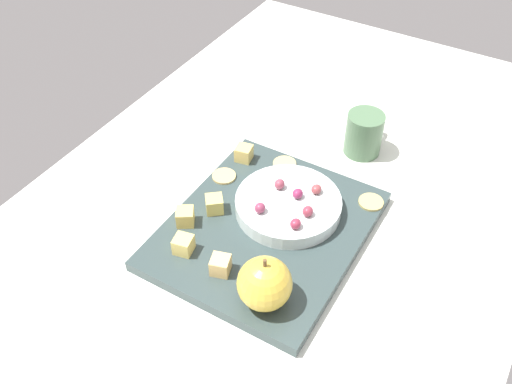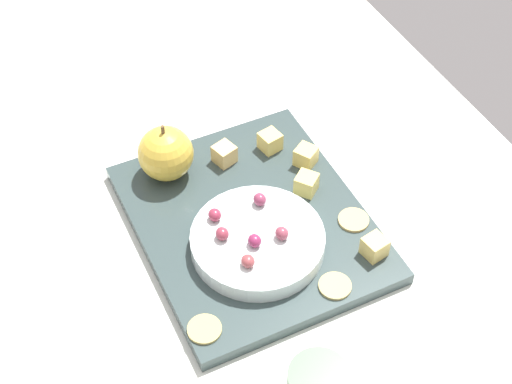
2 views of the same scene
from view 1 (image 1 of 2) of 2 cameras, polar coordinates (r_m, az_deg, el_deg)
name	(u,v)px [view 1 (image 1 of 2)]	position (r cm, az deg, el deg)	size (l,w,h in cm)	color
table	(267,230)	(96.73, 1.11, -3.86)	(144.92, 82.29, 4.58)	silver
platter	(266,230)	(92.38, 1.02, -3.81)	(35.03, 29.35, 1.93)	#314040
serving_dish	(288,205)	(93.36, 3.25, -1.30)	(17.44, 17.44, 2.48)	silver
apple_whole	(265,284)	(79.32, 0.86, -9.17)	(7.79, 7.79, 7.79)	gold
apple_stem	(265,263)	(75.79, 0.90, -7.11)	(0.50, 0.50, 1.20)	brown
cheese_cube_0	(183,245)	(87.83, -7.29, -5.26)	(2.77, 2.77, 2.77)	#F0D26A
cheese_cube_1	(214,204)	(93.38, -4.19, -1.23)	(2.77, 2.77, 2.77)	#E6CF66
cheese_cube_2	(223,266)	(84.59, -3.37, -7.42)	(2.77, 2.77, 2.77)	#F4C675
cheese_cube_3	(244,153)	(102.80, -1.23, 3.90)	(2.77, 2.77, 2.77)	#E2C267
cheese_cube_4	(185,217)	(91.83, -7.12, -2.48)	(2.77, 2.77, 2.77)	#EDCD67
cracker_0	(285,164)	(102.50, 2.88, 2.84)	(4.17, 4.17, 0.40)	tan
cracker_1	(224,176)	(100.05, -3.23, 1.60)	(4.17, 4.17, 0.40)	tan
cracker_2	(371,202)	(97.09, 11.45, -1.00)	(4.17, 4.17, 0.40)	tan
grape_0	(281,185)	(93.75, 2.53, 0.74)	(1.87, 1.68, 1.70)	#8C3B4C
grape_1	(298,194)	(92.42, 4.20, -0.17)	(1.87, 1.68, 1.60)	#84264D
grape_2	(296,224)	(87.68, 3.98, -3.20)	(1.87, 1.68, 1.59)	#8D2C42
grape_3	(308,211)	(89.66, 5.21, -1.94)	(1.87, 1.68, 1.66)	#8B3141
grape_4	(316,189)	(93.53, 6.07, 0.28)	(1.87, 1.68, 1.51)	brown
grape_5	(258,207)	(89.96, 0.15, -1.50)	(1.87, 1.68, 1.68)	#86334F
cup	(364,133)	(107.88, 10.79, 5.79)	(10.09, 6.88, 8.27)	#4C6C4C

